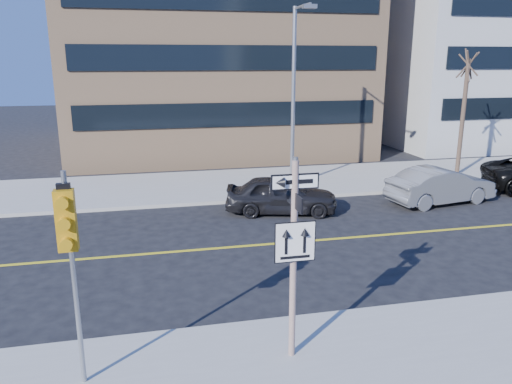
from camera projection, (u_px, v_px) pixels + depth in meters
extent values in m
plane|color=black|center=(263.00, 304.00, 12.49)|extent=(120.00, 120.00, 0.00)
cylinder|color=beige|center=(293.00, 262.00, 9.58)|extent=(0.13, 0.13, 4.00)
cylinder|color=gray|center=(296.00, 159.00, 9.05)|extent=(0.10, 0.10, 0.06)
cube|color=black|center=(295.00, 182.00, 9.16)|extent=(0.92, 0.03, 0.30)
cube|color=black|center=(295.00, 200.00, 9.25)|extent=(0.03, 0.92, 0.30)
cube|color=white|center=(295.00, 242.00, 9.38)|extent=(0.80, 0.03, 0.80)
cylinder|color=gray|center=(74.00, 282.00, 8.74)|extent=(0.09, 0.09, 4.00)
cube|color=#C58C12|center=(66.00, 220.00, 8.24)|extent=(0.32, 0.22, 1.05)
sphere|color=#8C0705|center=(63.00, 202.00, 8.03)|extent=(0.17, 0.17, 0.17)
sphere|color=black|center=(65.00, 223.00, 8.13)|extent=(0.17, 0.17, 0.17)
sphere|color=black|center=(67.00, 243.00, 8.22)|extent=(0.17, 0.17, 0.17)
imported|color=black|center=(281.00, 195.00, 19.70)|extent=(2.73, 4.67, 1.49)
imported|color=slate|center=(441.00, 185.00, 21.02)|extent=(2.37, 4.88, 1.54)
cylinder|color=gray|center=(293.00, 100.00, 22.63)|extent=(0.18, 0.18, 8.00)
cylinder|color=gray|center=(302.00, 6.00, 20.68)|extent=(0.10, 2.20, 0.10)
cube|color=gray|center=(310.00, 6.00, 19.76)|extent=(0.55, 0.30, 0.16)
cylinder|color=#34281F|center=(463.00, 118.00, 25.08)|extent=(0.22, 0.22, 5.80)
cube|color=tan|center=(208.00, 13.00, 34.16)|extent=(18.00, 18.00, 18.00)
cube|color=#B0B3B6|center=(496.00, 38.00, 38.22)|extent=(20.00, 16.00, 15.00)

